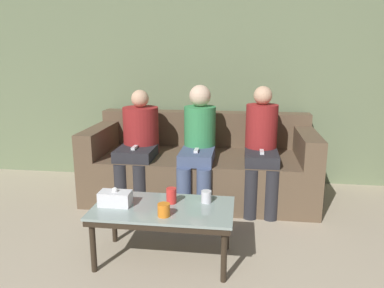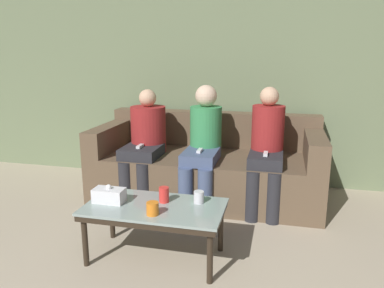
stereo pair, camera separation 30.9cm
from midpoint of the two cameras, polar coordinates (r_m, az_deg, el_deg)
name	(u,v)px [view 1 (the left image)]	position (r m, az deg, el deg)	size (l,w,h in m)	color
wall_back	(207,66)	(4.23, 0.16, 11.81)	(12.00, 0.06, 2.60)	#707F5B
couch	(201,166)	(3.84, -0.96, -3.45)	(2.23, 0.97, 0.82)	brown
coffee_table	(163,213)	(2.66, -7.80, -10.39)	(0.97, 0.52, 0.40)	#8C9E99
cup_near_left	(171,196)	(2.68, -6.51, -7.88)	(0.07, 0.07, 0.11)	red
cup_near_right	(164,210)	(2.48, -7.94, -10.00)	(0.08, 0.08, 0.09)	orange
cup_far_center	(206,197)	(2.68, -1.13, -8.08)	(0.07, 0.07, 0.09)	silver
tissue_box	(115,198)	(2.71, -14.88, -8.06)	(0.22, 0.12, 0.13)	white
seated_person_left_end	(139,141)	(3.71, -10.53, 0.38)	(0.35, 0.65, 1.09)	#28282D
seated_person_mid_left	(198,142)	(3.54, -1.52, 0.25)	(0.31, 0.67, 1.15)	#47567A
seated_person_mid_right	(261,145)	(3.51, 8.07, -0.12)	(0.31, 0.62, 1.14)	#28282D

